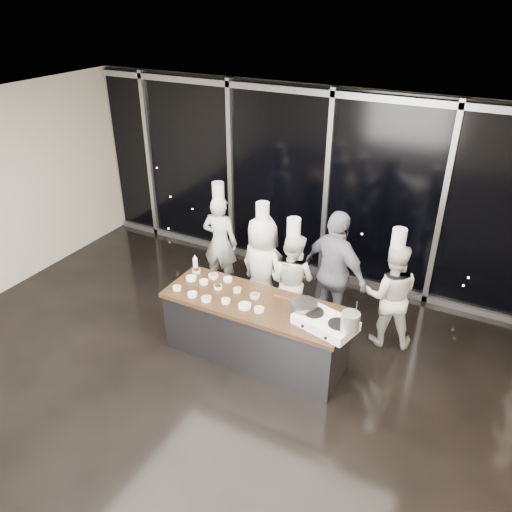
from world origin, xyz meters
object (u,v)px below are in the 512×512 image
Objects in this scene: demo_counter at (255,329)px; chef_center at (292,280)px; stove at (325,322)px; stock_pot at (350,321)px; frying_pan at (304,304)px; guest at (335,273)px; chef_left at (262,269)px; chef_right at (390,294)px; chef_far_left at (220,241)px.

chef_center is at bearing 82.68° from demo_counter.
stock_pot is (0.32, -0.09, 0.18)m from stove.
demo_counter is 1.51m from stock_pot.
chef_center is (-0.56, 0.91, -0.30)m from frying_pan.
frying_pan is 0.32× the size of guest.
guest reaches higher than chef_center.
chef_left is 1.86m from chef_right.
frying_pan reaches higher than demo_counter.
frying_pan is 0.35× the size of chef_center.
chef_center is 0.63m from guest.
chef_far_left is 1.04× the size of chef_right.
chef_center is at bearing 146.09° from stove.
frying_pan is at bearing -0.13° from demo_counter.
chef_center is 0.93× the size of guest.
frying_pan is 0.32× the size of chef_left.
chef_far_left is 2.87m from chef_right.
guest reaches higher than demo_counter.
chef_far_left reaches higher than chef_center.
demo_counter is at bearing 171.83° from stock_pot.
chef_left is at bearing 147.13° from stock_pot.
chef_right is (1.48, 1.16, 0.33)m from demo_counter.
stove is 1.68m from chef_left.
chef_far_left is 1.06× the size of chef_center.
guest is at bearing 57.55° from demo_counter.
chef_far_left is 0.98× the size of chef_left.
demo_counter is at bearing -170.61° from stove.
guest is at bearing -12.19° from chef_right.
chef_left reaches higher than stove.
demo_counter is 1.31× the size of guest.
stock_pot is at bearing 66.40° from chef_right.
chef_right is at bearing 69.90° from frying_pan.
chef_left reaches higher than stock_pot.
stock_pot is at bearing -1.62° from stove.
guest reaches higher than stock_pot.
chef_far_left is 1.57m from chef_center.
chef_left is 1.06× the size of chef_right.
stock_pot is 0.12× the size of chef_right.
chef_right is at bearing 83.72° from stove.
stove reaches higher than demo_counter.
chef_right reaches higher than stove.
guest is (1.05, 0.21, 0.10)m from chef_left.
chef_left is at bearing 111.50° from demo_counter.
chef_left reaches higher than chef_far_left.
chef_far_left is (-2.38, 1.49, -0.14)m from stove.
chef_right is (0.48, 1.25, -0.18)m from stove.
guest is 1.06× the size of chef_right.
guest is at bearing 115.82° from stock_pot.
stock_pot is 3.15m from chef_far_left.
chef_center is at bearing 155.33° from chef_far_left.
stock_pot is 0.12× the size of chef_center.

